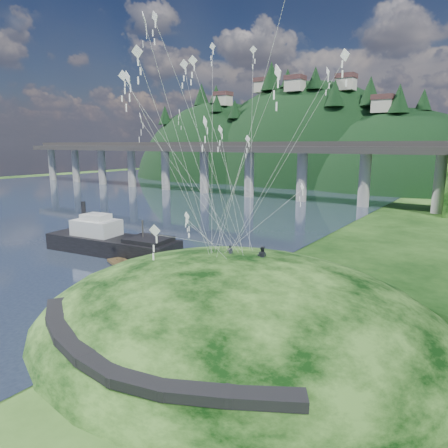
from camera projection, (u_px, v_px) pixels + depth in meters
The scene contains 10 objects.
ground at pixel (150, 306), 36.02m from camera, with size 320.00×320.00×0.00m, color black.
water at pixel (31, 202), 100.43m from camera, with size 240.00×240.00×0.00m, color #32405B.
grass_hill at pixel (236, 336), 33.46m from camera, with size 36.00×32.00×13.00m.
footpath at pixel (121, 355), 23.59m from camera, with size 22.29×5.84×0.83m.
bridge at pixel (267, 162), 105.35m from camera, with size 160.00×11.00×15.00m.
far_ridge at pixel (291, 199), 160.27m from camera, with size 153.00×70.00×94.50m.
work_barge at pixel (110, 241), 53.18m from camera, with size 19.61×7.81×6.67m.
wooden_dock at pixel (134, 272), 44.29m from camera, with size 12.40×6.34×0.89m.
kite_flyers at pixel (254, 246), 34.18m from camera, with size 3.54×1.42×1.86m.
kite_swarm at pixel (200, 99), 30.90m from camera, with size 19.61×16.99×21.36m.
Camera 1 is at (24.82, -24.01, 14.31)m, focal length 32.00 mm.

